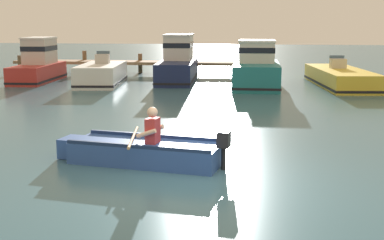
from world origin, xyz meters
TOP-DOWN VIEW (x-y plane):
  - ground_plane at (0.00, 0.00)m, footprint 120.00×120.00m
  - wooden_dock at (-6.04, 19.29)m, footprint 14.18×1.64m
  - rowboat_with_person at (-1.44, 1.07)m, footprint 3.72×1.99m
  - moored_boat_red at (-10.01, 15.06)m, footprint 1.89×4.59m
  - moored_boat_white at (-6.50, 14.17)m, footprint 2.37×4.64m
  - moored_boat_navy at (-3.20, 16.37)m, footprint 2.10×6.10m
  - moored_boat_teal at (0.72, 14.35)m, footprint 2.11×4.86m
  - moored_boat_yellow at (4.54, 15.10)m, footprint 2.76×6.57m

SIDE VIEW (x-z plane):
  - ground_plane at x=0.00m, z-range 0.00..0.00m
  - rowboat_with_person at x=-1.44m, z-range -0.34..0.85m
  - moored_boat_yellow at x=4.54m, z-range -0.31..1.05m
  - moored_boat_white at x=-6.50m, z-range -0.31..1.23m
  - wooden_dock at x=-6.04m, z-range 0.01..1.26m
  - moored_boat_red at x=-10.01m, z-range -0.29..1.87m
  - moored_boat_teal at x=0.72m, z-range -0.25..1.84m
  - moored_boat_navy at x=-3.20m, z-range -0.30..2.00m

